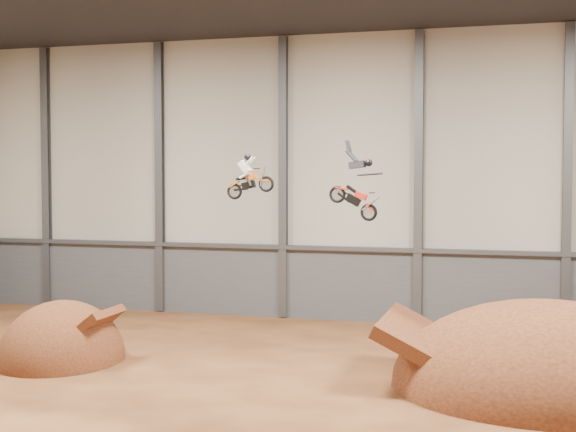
# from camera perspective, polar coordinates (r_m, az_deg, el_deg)

# --- Properties ---
(floor) EXTENTS (40.00, 40.00, 0.00)m
(floor) POSITION_cam_1_polar(r_m,az_deg,el_deg) (25.61, -2.40, -13.27)
(floor) COLOR #502A15
(floor) RESTS_ON ground
(back_wall) EXTENTS (40.00, 0.10, 14.00)m
(back_wall) POSITION_cam_1_polar(r_m,az_deg,el_deg) (39.12, 4.44, 2.73)
(back_wall) COLOR #B5AFA0
(back_wall) RESTS_ON ground
(lower_band_back) EXTENTS (39.80, 0.18, 3.50)m
(lower_band_back) POSITION_cam_1_polar(r_m,az_deg,el_deg) (39.40, 4.38, -4.93)
(lower_band_back) COLOR #4C4E53
(lower_band_back) RESTS_ON ground
(steel_rail) EXTENTS (39.80, 0.35, 0.20)m
(steel_rail) POSITION_cam_1_polar(r_m,az_deg,el_deg) (39.04, 4.35, -2.34)
(steel_rail) COLOR #47494F
(steel_rail) RESTS_ON lower_band_back
(steel_column_0) EXTENTS (0.40, 0.36, 13.90)m
(steel_column_0) POSITION_cam_1_polar(r_m,az_deg,el_deg) (45.26, -16.80, 2.65)
(steel_column_0) COLOR #47494F
(steel_column_0) RESTS_ON ground
(steel_column_1) EXTENTS (0.40, 0.36, 13.90)m
(steel_column_1) POSITION_cam_1_polar(r_m,az_deg,el_deg) (42.05, -9.11, 2.72)
(steel_column_1) COLOR #47494F
(steel_column_1) RESTS_ON ground
(steel_column_2) EXTENTS (0.40, 0.36, 13.90)m
(steel_column_2) POSITION_cam_1_polar(r_m,az_deg,el_deg) (39.72, -0.34, 2.75)
(steel_column_2) COLOR #47494F
(steel_column_2) RESTS_ON ground
(steel_column_3) EXTENTS (0.40, 0.36, 13.90)m
(steel_column_3) POSITION_cam_1_polar(r_m,az_deg,el_deg) (38.41, 9.27, 2.70)
(steel_column_3) COLOR #47494F
(steel_column_3) RESTS_ON ground
(steel_column_4) EXTENTS (0.40, 0.36, 13.90)m
(steel_column_4) POSITION_cam_1_polar(r_m,az_deg,el_deg) (38.23, 19.26, 2.57)
(steel_column_4) COLOR #47494F
(steel_column_4) RESTS_ON ground
(takeoff_ramp) EXTENTS (4.67, 5.38, 4.67)m
(takeoff_ramp) POSITION_cam_1_polar(r_m,az_deg,el_deg) (32.45, -15.80, -9.89)
(takeoff_ramp) COLOR #441F11
(takeoff_ramp) RESTS_ON ground
(landing_ramp) EXTENTS (10.36, 9.17, 5.98)m
(landing_ramp) POSITION_cam_1_polar(r_m,az_deg,el_deg) (28.59, 17.94, -11.68)
(landing_ramp) COLOR #441F11
(landing_ramp) RESTS_ON ground
(fmx_rider_a) EXTENTS (2.19, 0.76, 2.04)m
(fmx_rider_a) POSITION_cam_1_polar(r_m,az_deg,el_deg) (29.50, -2.58, 3.09)
(fmx_rider_a) COLOR #DC610B
(fmx_rider_b) EXTENTS (3.33, 1.11, 3.11)m
(fmx_rider_b) POSITION_cam_1_polar(r_m,az_deg,el_deg) (28.32, 4.38, 2.58)
(fmx_rider_b) COLOR red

